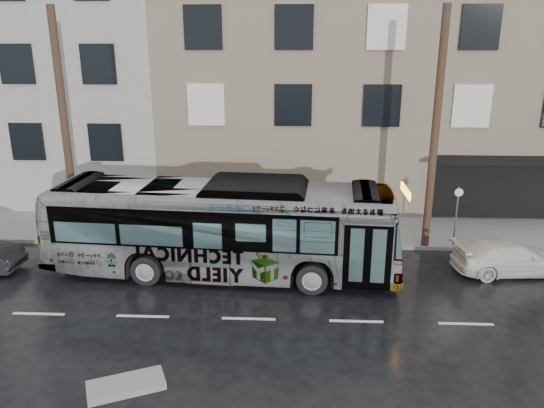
% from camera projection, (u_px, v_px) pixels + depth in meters
% --- Properties ---
extents(ground, '(120.00, 120.00, 0.00)m').
position_uv_depth(ground, '(255.00, 282.00, 18.19)').
color(ground, black).
rests_on(ground, ground).
extents(sidewalk, '(90.00, 3.60, 0.15)m').
position_uv_depth(sidewalk, '(264.00, 230.00, 22.83)').
color(sidewalk, gray).
rests_on(sidewalk, ground).
extents(building_taupe, '(20.00, 12.00, 11.00)m').
position_uv_depth(building_taupe, '(365.00, 86.00, 28.39)').
color(building_taupe, gray).
rests_on(building_taupe, ground).
extents(utility_pole_front, '(0.30, 0.30, 9.00)m').
position_uv_depth(utility_pole_front, '(435.00, 132.00, 19.64)').
color(utility_pole_front, '#4B3225').
rests_on(utility_pole_front, sidewalk).
extents(utility_pole_rear, '(0.30, 0.30, 9.00)m').
position_uv_depth(utility_pole_rear, '(65.00, 129.00, 20.25)').
color(utility_pole_rear, '#4B3225').
rests_on(utility_pole_rear, sidewalk).
extents(sign_post, '(0.06, 0.06, 2.40)m').
position_uv_depth(sign_post, '(456.00, 217.00, 20.59)').
color(sign_post, slate).
rests_on(sign_post, sidewalk).
extents(bus, '(12.39, 3.75, 3.40)m').
position_uv_depth(bus, '(222.00, 228.00, 18.38)').
color(bus, '#B2B2B2').
rests_on(bus, ground).
extents(white_sedan, '(4.23, 2.14, 1.18)m').
position_uv_depth(white_sedan, '(511.00, 257.00, 18.73)').
color(white_sedan, silver).
rests_on(white_sedan, ground).
extents(slush_pile, '(1.97, 1.47, 0.18)m').
position_uv_depth(slush_pile, '(126.00, 385.00, 12.66)').
color(slush_pile, '#A3A09B').
rests_on(slush_pile, ground).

